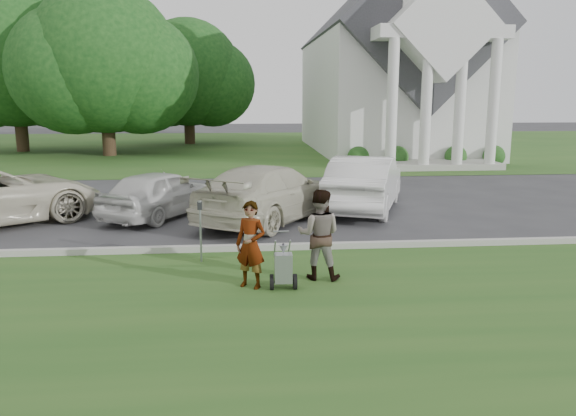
{
  "coord_description": "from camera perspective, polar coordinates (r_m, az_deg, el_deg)",
  "views": [
    {
      "loc": [
        -0.39,
        -11.74,
        3.45
      ],
      "look_at": [
        0.63,
        0.0,
        1.09
      ],
      "focal_mm": 35.0,
      "sensor_mm": 36.0,
      "label": 1
    }
  ],
  "objects": [
    {
      "name": "tree_back",
      "position": [
        41.91,
        -10.16,
        12.9
      ],
      "size": [
        9.61,
        7.6,
        8.89
      ],
      "color": "#332316",
      "rests_on": "ground"
    },
    {
      "name": "church",
      "position": [
        36.19,
        10.47,
        15.09
      ],
      "size": [
        9.19,
        19.0,
        24.1
      ],
      "color": "white",
      "rests_on": "ground"
    },
    {
      "name": "curb",
      "position": [
        12.75,
        -3.03,
        -4.04
      ],
      "size": [
        80.0,
        0.18,
        0.15
      ],
      "primitive_type": "cube",
      "color": "#9E9E93",
      "rests_on": "ground"
    },
    {
      "name": "car_d",
      "position": [
        17.34,
        7.8,
        2.54
      ],
      "size": [
        3.44,
        5.36,
        1.67
      ],
      "primitive_type": "imported",
      "rotation": [
        0.0,
        0.0,
        2.78
      ],
      "color": "silver",
      "rests_on": "ground"
    },
    {
      "name": "parking_meter_near",
      "position": [
        11.83,
        -8.9,
        -1.6
      ],
      "size": [
        0.1,
        0.09,
        1.32
      ],
      "color": "#92959A",
      "rests_on": "ground"
    },
    {
      "name": "person_left",
      "position": [
        10.17,
        -3.81,
        -3.83
      ],
      "size": [
        0.69,
        0.62,
        1.6
      ],
      "primitive_type": "imported",
      "rotation": [
        0.0,
        0.0,
        -0.51
      ],
      "color": "#999999",
      "rests_on": "ground"
    },
    {
      "name": "car_b",
      "position": [
        16.57,
        -12.82,
        1.47
      ],
      "size": [
        3.49,
        4.36,
        1.39
      ],
      "primitive_type": "imported",
      "rotation": [
        0.0,
        0.0,
        2.61
      ],
      "color": "silver",
      "rests_on": "ground"
    },
    {
      "name": "tree_left",
      "position": [
        34.62,
        -18.18,
        13.52
      ],
      "size": [
        10.63,
        8.4,
        9.71
      ],
      "color": "#332316",
      "rests_on": "ground"
    },
    {
      "name": "church_lawn",
      "position": [
        38.9,
        -4.38,
        6.21
      ],
      "size": [
        80.0,
        30.0,
        0.01
      ],
      "primitive_type": "cube",
      "color": "#25501B",
      "rests_on": "ground"
    },
    {
      "name": "striping_cart",
      "position": [
        10.18,
        -0.48,
        -6.19
      ],
      "size": [
        0.5,
        0.97,
        0.9
      ],
      "rotation": [
        0.0,
        0.0,
        -0.02
      ],
      "color": "black",
      "rests_on": "ground"
    },
    {
      "name": "person_right",
      "position": [
        10.64,
        3.17,
        -2.77
      ],
      "size": [
        0.97,
        0.84,
        1.73
      ],
      "primitive_type": "imported",
      "rotation": [
        0.0,
        0.0,
        2.9
      ],
      "color": "#999999",
      "rests_on": "ground"
    },
    {
      "name": "ground",
      "position": [
        12.25,
        -2.94,
        -5.06
      ],
      "size": [
        120.0,
        120.0,
        0.0
      ],
      "primitive_type": "plane",
      "color": "#333335",
      "rests_on": "ground"
    },
    {
      "name": "car_c",
      "position": [
        15.68,
        -1.93,
        1.54
      ],
      "size": [
        4.85,
        5.75,
        1.58
      ],
      "primitive_type": "imported",
      "rotation": [
        0.0,
        0.0,
        2.55
      ],
      "color": "beige",
      "rests_on": "ground"
    },
    {
      "name": "tree_far",
      "position": [
        39.24,
        -26.02,
        13.49
      ],
      "size": [
        11.64,
        9.2,
        10.73
      ],
      "color": "#332316",
      "rests_on": "ground"
    },
    {
      "name": "grass_strip",
      "position": [
        9.41,
        -2.27,
        -10.18
      ],
      "size": [
        80.0,
        7.0,
        0.01
      ],
      "primitive_type": "cube",
      "color": "#25501B",
      "rests_on": "ground"
    }
  ]
}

